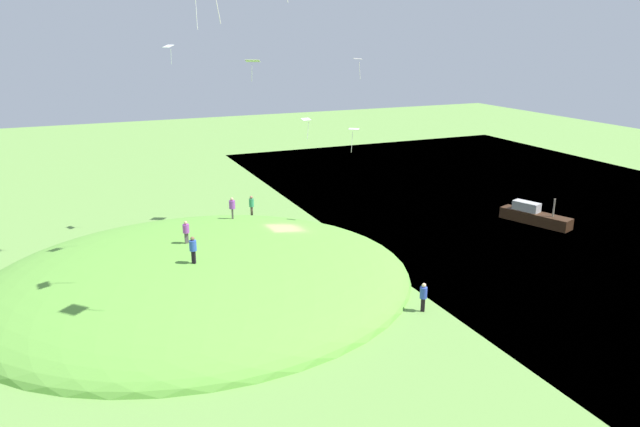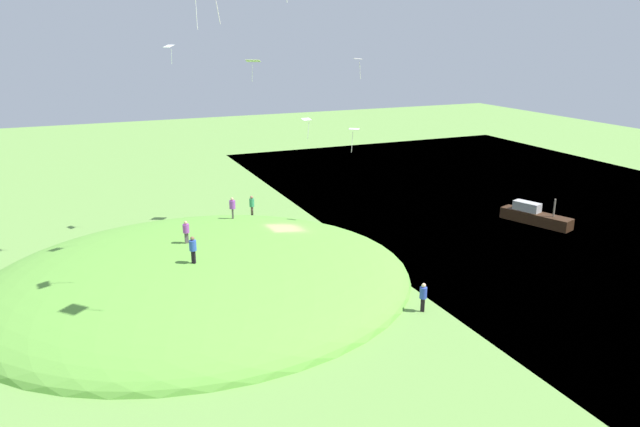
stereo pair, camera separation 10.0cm
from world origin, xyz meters
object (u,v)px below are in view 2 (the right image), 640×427
object	(u,v)px
kite_3	(253,61)
kite_8	(354,131)
person_with_child	(193,247)
kite_5	(358,60)
person_on_hilltop	(423,294)
kite_1	(307,121)
person_walking_path	(232,206)
person_near_shore	(186,229)
boat_on_lake	(534,216)
person_watching_kites	(252,203)
kite_0	(169,47)

from	to	relation	value
kite_3	kite_8	distance (m)	10.64
person_with_child	kite_5	world-z (taller)	kite_5
person_on_hilltop	person_with_child	distance (m)	14.36
kite_1	person_walking_path	bearing A→B (deg)	22.48
person_near_shore	kite_1	size ratio (longest dim) A/B	0.90
kite_1	kite_8	bearing A→B (deg)	100.48
person_near_shore	person_on_hilltop	size ratio (longest dim) A/B	0.85
person_with_child	kite_1	distance (m)	18.84
boat_on_lake	person_watching_kites	world-z (taller)	person_watching_kites
person_with_child	person_near_shore	bearing A→B (deg)	-49.75
kite_5	kite_8	world-z (taller)	kite_5
boat_on_lake	kite_0	xyz separation A→B (m)	(29.40, -9.57, 14.55)
boat_on_lake	kite_1	xyz separation A→B (m)	(18.31, -8.68, 8.37)
person_watching_kites	boat_on_lake	bearing A→B (deg)	-69.22
kite_1	kite_8	distance (m)	6.78
person_with_child	kite_3	size ratio (longest dim) A/B	0.97
kite_0	person_near_shore	bearing A→B (deg)	82.23
person_watching_kites	person_with_child	bearing A→B (deg)	-168.14
kite_8	kite_3	bearing A→B (deg)	-53.47
person_with_child	person_watching_kites	world-z (taller)	person_with_child
kite_0	kite_8	size ratio (longest dim) A/B	0.82
person_walking_path	kite_0	distance (m)	13.18
person_near_shore	kite_3	world-z (taller)	kite_3
person_on_hilltop	kite_1	bearing A→B (deg)	129.47
kite_0	kite_3	distance (m)	6.83
person_near_shore	person_on_hilltop	xyz separation A→B (m)	(-12.02, 10.72, -2.38)
person_near_shore	kite_3	bearing A→B (deg)	-136.99
person_watching_kites	kite_5	bearing A→B (deg)	-81.91
boat_on_lake	kite_3	bearing A→B (deg)	47.41
kite_0	kite_5	bearing A→B (deg)	157.85
person_with_child	person_watching_kites	distance (m)	15.38
person_on_hilltop	person_watching_kites	world-z (taller)	person_watching_kites
person_on_hilltop	kite_0	world-z (taller)	kite_0
kite_5	person_on_hilltop	bearing A→B (deg)	78.95
person_near_shore	person_walking_path	world-z (taller)	person_near_shore
kite_1	kite_0	bearing A→B (deg)	-4.57
boat_on_lake	person_near_shore	distance (m)	30.89
kite_0	kite_1	world-z (taller)	kite_0
person_watching_kites	kite_3	size ratio (longest dim) A/B	1.02
person_walking_path	kite_3	size ratio (longest dim) A/B	0.96
kite_5	kite_8	distance (m)	5.72
boat_on_lake	kite_3	xyz separation A→B (m)	(22.68, -9.57, 13.36)
person_walking_path	kite_5	size ratio (longest dim) A/B	1.08
person_near_shore	kite_0	xyz separation A→B (m)	(-1.35, -9.92, 11.66)
person_on_hilltop	person_walking_path	bearing A→B (deg)	154.37
boat_on_lake	person_near_shore	bearing A→B (deg)	70.95
person_near_shore	person_watching_kites	world-z (taller)	person_near_shore
kite_1	person_near_shore	bearing A→B (deg)	35.97
person_with_child	kite_1	size ratio (longest dim) A/B	1.00
kite_3	kite_5	distance (m)	8.84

